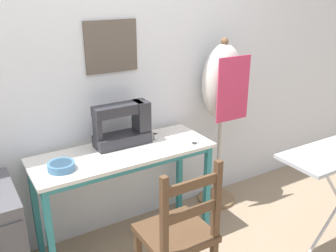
# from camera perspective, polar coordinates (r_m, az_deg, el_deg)

# --- Properties ---
(wall_back) EXTENTS (10.00, 0.07, 2.55)m
(wall_back) POSITION_cam_1_polar(r_m,az_deg,el_deg) (2.65, -10.03, 8.90)
(wall_back) COLOR silver
(wall_back) RESTS_ON ground_plane
(sewing_table) EXTENTS (1.24, 0.46, 0.75)m
(sewing_table) POSITION_cam_1_polar(r_m,az_deg,el_deg) (2.58, -6.63, -5.92)
(sewing_table) COLOR silver
(sewing_table) RESTS_ON ground_plane
(sewing_machine) EXTENTS (0.41, 0.16, 0.32)m
(sewing_machine) POSITION_cam_1_polar(r_m,az_deg,el_deg) (2.61, -6.56, 0.09)
(sewing_machine) COLOR #28282D
(sewing_machine) RESTS_ON sewing_table
(fabric_bowl) EXTENTS (0.17, 0.17, 0.05)m
(fabric_bowl) POSITION_cam_1_polar(r_m,az_deg,el_deg) (2.36, -15.96, -5.90)
(fabric_bowl) COLOR teal
(fabric_bowl) RESTS_ON sewing_table
(scissors) EXTENTS (0.14, 0.04, 0.01)m
(scissors) POSITION_cam_1_polar(r_m,az_deg,el_deg) (2.66, 4.56, -2.51)
(scissors) COLOR silver
(scissors) RESTS_ON sewing_table
(thread_spool_near_machine) EXTENTS (0.04, 0.04, 0.04)m
(thread_spool_near_machine) POSITION_cam_1_polar(r_m,az_deg,el_deg) (2.71, -1.94, -1.62)
(thread_spool_near_machine) COLOR silver
(thread_spool_near_machine) RESTS_ON sewing_table
(wooden_chair) EXTENTS (0.40, 0.38, 0.93)m
(wooden_chair) POSITION_cam_1_polar(r_m,az_deg,el_deg) (2.28, 1.56, -16.20)
(wooden_chair) COLOR #513823
(wooden_chair) RESTS_ON ground_plane
(dress_form) EXTENTS (0.36, 0.32, 1.43)m
(dress_form) POSITION_cam_1_polar(r_m,az_deg,el_deg) (3.02, 8.28, 5.57)
(dress_form) COLOR #846647
(dress_form) RESTS_ON ground_plane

